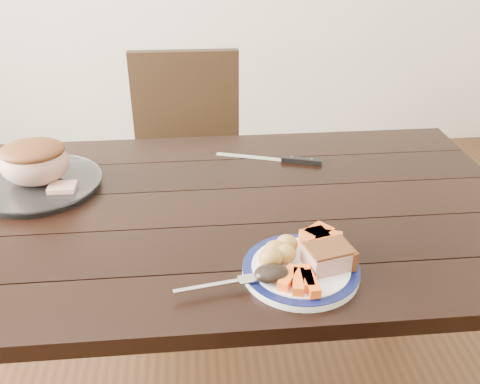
{
  "coord_description": "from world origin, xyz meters",
  "views": [
    {
      "loc": [
        -0.03,
        -1.17,
        1.45
      ],
      "look_at": [
        0.08,
        -0.02,
        0.8
      ],
      "focal_mm": 40.0,
      "sensor_mm": 36.0,
      "label": 1
    }
  ],
  "objects": [
    {
      "name": "chair_far",
      "position": [
        -0.06,
        0.74,
        0.52
      ],
      "size": [
        0.43,
        0.44,
        0.93
      ],
      "rotation": [
        0.0,
        0.0,
        3.12
      ],
      "color": "black",
      "rests_on": "ground"
    },
    {
      "name": "plate_rim",
      "position": [
        0.18,
        -0.29,
        0.77
      ],
      "size": [
        0.25,
        0.25,
        0.02
      ],
      "primitive_type": "torus",
      "color": "#0C123E",
      "rests_on": "dinner_plate"
    },
    {
      "name": "serving_platter",
      "position": [
        -0.45,
        0.14,
        0.76
      ],
      "size": [
        0.33,
        0.33,
        0.02
      ],
      "primitive_type": "cylinder",
      "color": "white",
      "rests_on": "dining_table"
    },
    {
      "name": "pork_slice",
      "position": [
        0.24,
        -0.29,
        0.79
      ],
      "size": [
        0.11,
        0.09,
        0.04
      ],
      "primitive_type": "cube",
      "rotation": [
        0.0,
        0.0,
        0.24
      ],
      "color": "tan",
      "rests_on": "dinner_plate"
    },
    {
      "name": "roasted_potatoes",
      "position": [
        0.14,
        -0.26,
        0.79
      ],
      "size": [
        0.09,
        0.09,
        0.04
      ],
      "color": "gold",
      "rests_on": "dinner_plate"
    },
    {
      "name": "carving_knife",
      "position": [
        0.25,
        0.24,
        0.76
      ],
      "size": [
        0.31,
        0.12,
        0.01
      ],
      "rotation": [
        0.0,
        0.0,
        -0.31
      ],
      "color": "silver",
      "rests_on": "dining_table"
    },
    {
      "name": "roast_joint",
      "position": [
        -0.45,
        0.14,
        0.82
      ],
      "size": [
        0.18,
        0.15,
        0.12
      ],
      "primitive_type": "ellipsoid",
      "color": "tan",
      "rests_on": "serving_platter"
    },
    {
      "name": "dark_mushroom",
      "position": [
        0.11,
        -0.33,
        0.79
      ],
      "size": [
        0.07,
        0.05,
        0.03
      ],
      "primitive_type": "ellipsoid",
      "color": "black",
      "rests_on": "dinner_plate"
    },
    {
      "name": "pumpkin_wedges",
      "position": [
        0.24,
        -0.23,
        0.79
      ],
      "size": [
        0.09,
        0.09,
        0.04
      ],
      "color": "#E65A19",
      "rests_on": "dinner_plate"
    },
    {
      "name": "dining_table",
      "position": [
        0.0,
        0.0,
        0.66
      ],
      "size": [
        1.6,
        0.9,
        0.75
      ],
      "rotation": [
        0.0,
        0.0,
        -0.0
      ],
      "color": "black",
      "rests_on": "ground"
    },
    {
      "name": "dinner_plate",
      "position": [
        0.18,
        -0.29,
        0.76
      ],
      "size": [
        0.25,
        0.25,
        0.02
      ],
      "primitive_type": "cylinder",
      "color": "white",
      "rests_on": "dining_table"
    },
    {
      "name": "carrot_batons",
      "position": [
        0.17,
        -0.35,
        0.78
      ],
      "size": [
        0.08,
        0.09,
        0.02
      ],
      "color": "#FB5C15",
      "rests_on": "dinner_plate"
    },
    {
      "name": "fork",
      "position": [
        0.02,
        -0.33,
        0.77
      ],
      "size": [
        0.18,
        0.05,
        0.0
      ],
      "rotation": [
        0.0,
        0.0,
        0.17
      ],
      "color": "silver",
      "rests_on": "dinner_plate"
    },
    {
      "name": "cut_slice",
      "position": [
        -0.38,
        0.09,
        0.78
      ],
      "size": [
        0.07,
        0.06,
        0.02
      ],
      "primitive_type": "cube",
      "rotation": [
        0.0,
        0.0,
        -0.02
      ],
      "color": "tan",
      "rests_on": "serving_platter"
    }
  ]
}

